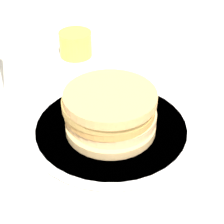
% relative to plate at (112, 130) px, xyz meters
% --- Properties ---
extents(ground_plane, '(4.00, 4.00, 0.00)m').
position_rel_plate_xyz_m(ground_plane, '(0.02, 0.00, -0.01)').
color(ground_plane, silver).
extents(plate, '(0.29, 0.29, 0.01)m').
position_rel_plate_xyz_m(plate, '(0.00, 0.00, 0.00)').
color(plate, white).
rests_on(plate, ground_plane).
extents(pancake_stack, '(0.17, 0.17, 0.08)m').
position_rel_plate_xyz_m(pancake_stack, '(-0.00, 0.00, 0.04)').
color(pancake_stack, '#D9B172').
rests_on(pancake_stack, plate).
extents(juice_glass, '(0.08, 0.08, 0.06)m').
position_rel_plate_xyz_m(juice_glass, '(0.00, 0.30, 0.02)').
color(juice_glass, yellow).
rests_on(juice_glass, ground_plane).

